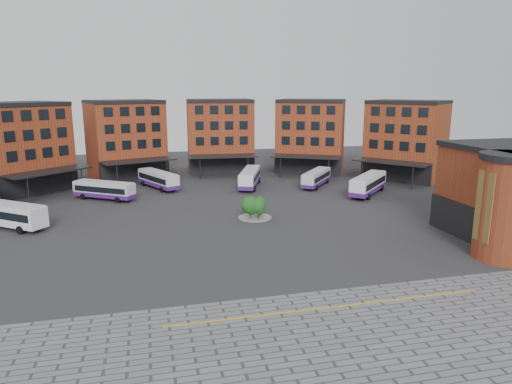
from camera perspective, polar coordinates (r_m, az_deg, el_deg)
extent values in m
plane|color=#28282B|center=(48.82, 0.84, -7.20)|extent=(160.00, 160.00, 0.00)
cube|color=slate|center=(31.01, 15.53, -20.30)|extent=(50.00, 22.00, 0.02)
cube|color=gold|center=(37.20, 9.44, -14.02)|extent=(26.00, 0.15, 0.02)
cube|color=brown|center=(84.36, -27.25, 4.80)|extent=(16.35, 16.13, 14.00)
cube|color=black|center=(80.90, -25.24, 1.11)|extent=(10.00, 9.07, 4.00)
cube|color=black|center=(83.83, -27.76, 9.73)|extent=(16.55, 16.35, 0.60)
cube|color=black|center=(79.73, -25.66, 6.16)|extent=(8.60, 7.77, 8.00)
cube|color=black|center=(78.56, -24.50, 2.35)|extent=(12.61, 11.97, 0.25)
cylinder|color=black|center=(75.17, -26.59, 0.16)|extent=(0.20, 0.20, 4.00)
cylinder|color=black|center=(79.81, -20.92, 1.35)|extent=(0.20, 0.20, 4.00)
cube|color=brown|center=(91.47, -15.96, 6.24)|extent=(15.55, 13.69, 14.00)
cube|color=black|center=(87.56, -14.84, 2.72)|extent=(12.45, 4.71, 4.00)
cube|color=black|center=(90.99, -16.24, 10.81)|extent=(15.65, 13.97, 0.60)
cube|color=black|center=(86.45, -15.07, 7.41)|extent=(10.87, 3.87, 8.00)
cube|color=black|center=(85.03, -14.42, 3.82)|extent=(13.72, 8.39, 0.25)
cylinder|color=black|center=(82.38, -16.95, 1.98)|extent=(0.20, 0.20, 4.00)
cylinder|color=black|center=(85.19, -11.06, 2.64)|extent=(0.20, 0.20, 4.00)
cube|color=brown|center=(94.96, -4.57, 6.92)|extent=(13.67, 10.88, 14.00)
cube|color=black|center=(90.83, -4.24, 3.47)|extent=(13.00, 1.41, 4.00)
cube|color=black|center=(94.49, -4.64, 11.32)|extent=(13.69, 11.18, 0.60)
cube|color=black|center=(89.75, -4.30, 7.99)|extent=(11.42, 0.95, 8.00)
cube|color=black|center=(88.21, -4.12, 4.51)|extent=(13.28, 5.30, 0.25)
cylinder|color=black|center=(86.45, -6.99, 2.93)|extent=(0.20, 0.20, 4.00)
cylinder|color=black|center=(87.30, -1.01, 3.12)|extent=(0.20, 0.20, 4.00)
cube|color=brown|center=(94.68, 6.86, 6.85)|extent=(16.12, 14.81, 14.00)
cube|color=black|center=(90.57, 6.41, 3.40)|extent=(11.81, 6.35, 4.00)
cube|color=black|center=(94.21, 6.98, 11.27)|extent=(16.26, 15.08, 0.60)
cube|color=black|center=(89.48, 6.51, 7.93)|extent=(10.26, 5.33, 8.00)
cube|color=black|center=(87.95, 6.25, 4.44)|extent=(13.58, 9.82, 0.25)
cylinder|color=black|center=(87.20, 3.09, 3.09)|extent=(0.20, 0.20, 4.00)
cylinder|color=black|center=(86.05, 9.07, 2.82)|extent=(0.20, 0.20, 4.00)
cube|color=brown|center=(90.63, 18.24, 6.03)|extent=(16.02, 16.39, 14.00)
cube|color=black|center=(86.78, 16.98, 2.50)|extent=(8.74, 10.28, 4.00)
cube|color=black|center=(90.14, 18.57, 10.64)|extent=(16.25, 16.58, 0.60)
cube|color=black|center=(85.66, 17.25, 7.22)|extent=(7.47, 8.86, 8.00)
cube|color=black|center=(84.27, 16.53, 3.62)|extent=(11.73, 12.79, 0.25)
cylinder|color=black|center=(84.59, 13.13, 2.47)|extent=(0.20, 0.20, 4.00)
cylinder|color=black|center=(81.49, 18.99, 1.72)|extent=(0.20, 0.20, 4.00)
cube|color=black|center=(56.51, 24.56, -3.46)|extent=(0.40, 12.00, 4.00)
cylinder|color=brown|center=(51.45, 29.02, -1.98)|extent=(6.00, 6.00, 10.00)
cube|color=red|center=(49.44, 26.59, -1.67)|extent=(0.12, 2.20, 7.00)
cylinder|color=gray|center=(60.34, -0.14, -3.20)|extent=(4.40, 4.40, 0.12)
cylinder|color=#332114|center=(59.44, -0.75, -2.82)|extent=(0.14, 0.14, 1.38)
sphere|color=#1E541C|center=(59.11, -0.76, -1.66)|extent=(2.33, 2.33, 2.33)
sphere|color=#1E541C|center=(59.12, -0.53, -2.07)|extent=(1.63, 1.63, 1.63)
cylinder|color=#332114|center=(60.92, 0.47, -2.44)|extent=(0.14, 0.14, 1.36)
sphere|color=#1E541C|center=(60.61, 0.47, -1.32)|extent=(1.62, 1.62, 1.62)
sphere|color=#1E541C|center=(60.62, 0.69, -1.72)|extent=(1.13, 1.13, 1.13)
cylinder|color=#332114|center=(59.29, 0.28, -2.90)|extent=(0.14, 0.14, 1.29)
sphere|color=#1E541C|center=(58.99, 0.28, -1.81)|extent=(1.95, 1.95, 1.95)
sphere|color=#1E541C|center=(58.99, 0.50, -2.20)|extent=(1.37, 1.37, 1.37)
cube|color=white|center=(63.44, -28.69, -2.40)|extent=(10.33, 8.65, 2.46)
cube|color=black|center=(63.40, -28.71, -2.25)|extent=(9.66, 8.17, 0.95)
cube|color=silver|center=(63.15, -28.82, -1.28)|extent=(9.92, 8.31, 0.12)
cylinder|color=black|center=(60.31, -27.42, -4.25)|extent=(0.98, 0.84, 1.00)
cylinder|color=black|center=(61.83, -25.63, -3.67)|extent=(0.98, 0.84, 1.00)
cube|color=silver|center=(73.58, -18.45, 0.31)|extent=(9.55, 7.38, 2.22)
cube|color=black|center=(73.54, -18.46, 0.43)|extent=(8.92, 6.99, 0.86)
cube|color=silver|center=(73.35, -18.51, 1.19)|extent=(9.17, 7.08, 0.11)
cube|color=black|center=(76.63, -21.33, 0.72)|extent=(1.16, 1.67, 1.00)
cube|color=#4C1B7C|center=(73.74, -18.41, -0.29)|extent=(9.60, 7.43, 0.63)
cylinder|color=black|center=(74.98, -20.83, -0.55)|extent=(0.90, 0.73, 0.90)
cylinder|color=black|center=(76.65, -19.74, -0.19)|extent=(0.90, 0.73, 0.90)
cylinder|color=black|center=(71.04, -16.93, -0.97)|extent=(0.90, 0.73, 0.90)
cylinder|color=black|center=(72.80, -15.87, -0.58)|extent=(0.90, 0.73, 0.90)
cube|color=silver|center=(79.64, -12.14, 1.65)|extent=(6.72, 10.31, 2.30)
cube|color=black|center=(79.61, -12.14, 1.76)|extent=(6.41, 9.60, 0.89)
cube|color=silver|center=(79.42, -12.18, 2.50)|extent=(6.45, 9.90, 0.11)
cube|color=black|center=(84.06, -13.78, 2.29)|extent=(1.84, 1.00, 1.03)
cube|color=#4C1B7C|center=(79.80, -12.11, 1.07)|extent=(6.78, 10.36, 0.66)
cylinder|color=black|center=(82.26, -13.91, 1.06)|extent=(0.67, 0.97, 0.94)
cylinder|color=black|center=(83.29, -12.46, 1.27)|extent=(0.67, 0.97, 0.94)
cylinder|color=black|center=(76.48, -11.70, 0.29)|extent=(0.67, 0.97, 0.94)
cylinder|color=black|center=(77.58, -10.18, 0.54)|extent=(0.67, 0.97, 0.94)
cube|color=white|center=(78.75, -0.77, 1.86)|extent=(6.05, 10.97, 2.40)
cube|color=black|center=(78.72, -0.77, 1.99)|extent=(5.80, 10.18, 0.93)
cube|color=silver|center=(78.52, -0.78, 2.76)|extent=(5.80, 10.53, 0.12)
cube|color=black|center=(83.87, -0.30, 2.70)|extent=(2.00, 0.84, 1.08)
cube|color=#4C1B7C|center=(78.92, -0.77, 1.25)|extent=(6.10, 11.02, 0.69)
cylinder|color=black|center=(82.51, -1.30, 1.48)|extent=(0.62, 1.02, 0.98)
cylinder|color=black|center=(82.21, 0.39, 1.44)|extent=(0.62, 1.02, 0.98)
cylinder|color=black|center=(75.83, -2.03, 0.46)|extent=(0.62, 1.02, 0.98)
cylinder|color=black|center=(75.50, -0.19, 0.42)|extent=(0.62, 1.02, 0.98)
cube|color=silver|center=(80.19, 7.55, 1.83)|extent=(7.82, 9.01, 2.17)
cube|color=black|center=(80.16, 7.55, 1.94)|extent=(7.38, 8.44, 0.84)
cube|color=silver|center=(79.98, 7.57, 2.63)|extent=(7.51, 8.65, 0.11)
cube|color=black|center=(84.65, 8.54, 2.52)|extent=(1.55, 1.27, 0.98)
cube|color=#4C1B7C|center=(80.34, 7.53, 1.29)|extent=(7.88, 9.07, 0.62)
cylinder|color=black|center=(83.65, 7.45, 1.50)|extent=(0.76, 0.86, 0.89)
cylinder|color=black|center=(83.03, 8.91, 1.37)|extent=(0.76, 0.86, 0.89)
cylinder|color=black|center=(77.84, 6.04, 0.69)|extent=(0.76, 0.86, 0.89)
cylinder|color=black|center=(77.17, 7.60, 0.54)|extent=(0.76, 0.86, 0.89)
cube|color=white|center=(75.45, 13.86, 1.05)|extent=(9.66, 9.80, 2.50)
cube|color=black|center=(75.41, 13.87, 1.19)|extent=(9.07, 9.20, 0.97)
cube|color=silver|center=(75.20, 13.91, 2.02)|extent=(9.27, 9.40, 0.12)
cube|color=black|center=(80.60, 15.03, 1.89)|extent=(1.63, 1.60, 1.12)
cube|color=#4C1B7C|center=(75.63, 13.83, 0.39)|extent=(9.71, 9.85, 0.71)
cylinder|color=black|center=(79.43, 13.71, 0.69)|extent=(0.93, 0.94, 1.02)
cylinder|color=black|center=(78.75, 15.47, 0.48)|extent=(0.93, 0.94, 1.02)
cylinder|color=black|center=(72.76, 12.01, -0.33)|extent=(0.93, 0.94, 1.02)
cylinder|color=black|center=(72.01, 13.92, -0.56)|extent=(0.93, 0.94, 1.02)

